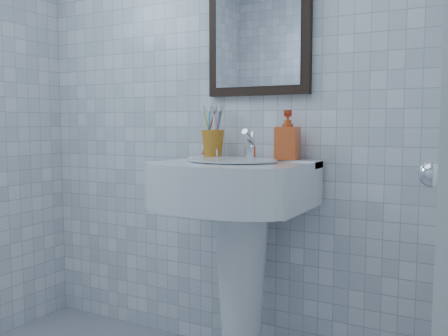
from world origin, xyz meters
The scene contains 7 objects.
wall_back centered at (0.00, 1.20, 1.25)m, with size 2.20×0.02×2.50m, color white.
washbasin centered at (0.19, 0.99, 0.65)m, with size 0.62×0.46×0.96m.
faucet centered at (0.19, 1.10, 1.01)m, with size 0.05×0.12×0.14m.
toothbrush_cup centered at (-0.01, 1.10, 1.02)m, with size 0.11×0.11×0.13m, color #BC701C, non-canonical shape.
soap_dispenser centered at (0.36, 1.12, 1.06)m, with size 0.10×0.10×0.21m, color red.
wall_mirror centered at (0.19, 1.18, 1.55)m, with size 0.50×0.04×0.62m.
hand_towel centered at (1.04, 0.68, 0.87)m, with size 0.03×0.16×0.38m, color white.
Camera 1 is at (1.16, -0.92, 1.11)m, focal length 40.00 mm.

